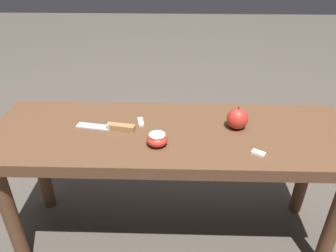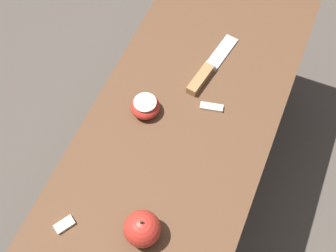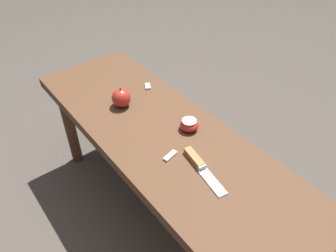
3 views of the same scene
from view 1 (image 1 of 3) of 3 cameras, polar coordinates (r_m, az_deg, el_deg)
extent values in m
plane|color=#4C443D|center=(1.39, 0.49, -17.90)|extent=(8.00, 8.00, 0.00)
cube|color=brown|center=(1.09, 0.60, -1.74)|extent=(1.20, 0.40, 0.04)
cylinder|color=brown|center=(1.26, -25.73, -13.91)|extent=(0.05, 0.05, 0.44)
cylinder|color=brown|center=(1.25, 26.91, -14.84)|extent=(0.05, 0.05, 0.44)
cylinder|color=brown|center=(1.45, -21.26, -6.25)|extent=(0.05, 0.05, 0.44)
cylinder|color=brown|center=(1.44, 22.82, -6.95)|extent=(0.05, 0.05, 0.44)
cube|color=#B7BABF|center=(1.13, -12.87, -0.06)|extent=(0.12, 0.05, 0.00)
cube|color=#B7BABF|center=(1.10, -10.21, -0.05)|extent=(0.02, 0.03, 0.02)
cube|color=#9E7042|center=(1.09, -8.07, -0.25)|extent=(0.09, 0.04, 0.02)
sphere|color=red|center=(1.10, 11.98, 1.28)|extent=(0.07, 0.07, 0.07)
cylinder|color=#4C3319|center=(1.08, 12.20, 3.03)|extent=(0.00, 0.00, 0.01)
ellipsoid|color=red|center=(1.00, -1.90, -2.40)|extent=(0.06, 0.06, 0.04)
cylinder|color=white|center=(0.99, -1.91, -1.54)|extent=(0.05, 0.05, 0.00)
cube|color=white|center=(1.00, 15.47, -4.56)|extent=(0.04, 0.04, 0.01)
cube|color=white|center=(1.12, -4.77, 0.74)|extent=(0.03, 0.05, 0.01)
camera|label=2|loc=(1.21, 31.42, 43.03)|focal=50.00mm
camera|label=3|loc=(1.58, -29.49, 33.98)|focal=35.00mm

